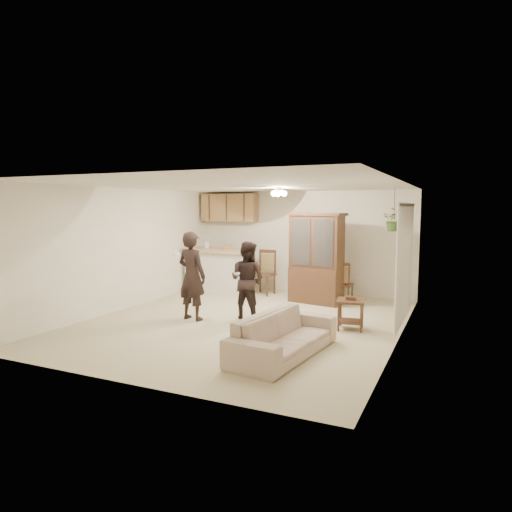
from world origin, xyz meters
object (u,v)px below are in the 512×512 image
at_px(adult, 192,272).
at_px(chair_hutch_right, 343,291).
at_px(sofa, 284,330).
at_px(china_hutch, 316,259).
at_px(side_table, 351,314).
at_px(chair_hutch_left, 243,283).
at_px(child, 247,283).
at_px(chair_bar, 264,282).

relative_size(adult, chair_hutch_right, 1.97).
height_order(sofa, china_hutch, china_hutch).
xyz_separation_m(china_hutch, side_table, (1.20, -1.87, -0.71)).
bearing_deg(chair_hutch_left, adult, -58.16).
height_order(side_table, chair_hutch_left, chair_hutch_left).
height_order(child, chair_hutch_right, child).
bearing_deg(chair_bar, chair_hutch_right, -0.52).
bearing_deg(side_table, child, -179.52).
bearing_deg(chair_bar, adult, -90.45).
relative_size(china_hutch, chair_hutch_left, 1.97).
bearing_deg(chair_hutch_right, child, 60.00).
relative_size(sofa, chair_hutch_right, 2.05).
height_order(adult, side_table, adult).
xyz_separation_m(side_table, chair_bar, (-2.64, 2.30, 0.03)).
bearing_deg(china_hutch, adult, -114.27).
bearing_deg(sofa, china_hutch, 16.73).
xyz_separation_m(child, chair_hutch_left, (-1.10, 2.06, -0.39)).
relative_size(chair_bar, chair_hutch_right, 1.17).
distance_m(adult, child, 1.06).
bearing_deg(child, chair_bar, -67.17).
distance_m(china_hutch, chair_hutch_right, 0.94).
relative_size(adult, china_hutch, 0.91).
xyz_separation_m(adult, chair_hutch_right, (2.21, 2.68, -0.64)).
bearing_deg(china_hutch, chair_hutch_left, -175.01).
height_order(adult, chair_bar, adult).
distance_m(sofa, chair_hutch_right, 3.92).
height_order(sofa, adult, adult).
distance_m(sofa, side_table, 1.86).
bearing_deg(side_table, chair_hutch_right, 107.09).
relative_size(child, chair_hutch_left, 1.34).
distance_m(child, side_table, 2.01).
relative_size(sofa, side_table, 3.26).
distance_m(chair_hutch_left, chair_hutch_right, 2.42).
height_order(adult, chair_hutch_right, adult).
height_order(sofa, side_table, sofa).
height_order(china_hutch, chair_hutch_left, china_hutch).
xyz_separation_m(child, chair_hutch_right, (1.32, 2.15, -0.42)).
bearing_deg(china_hutch, chair_bar, 173.81).
relative_size(adult, side_table, 3.13).
relative_size(adult, chair_bar, 1.68).
distance_m(adult, chair_bar, 2.91).
relative_size(adult, chair_hutch_left, 1.79).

